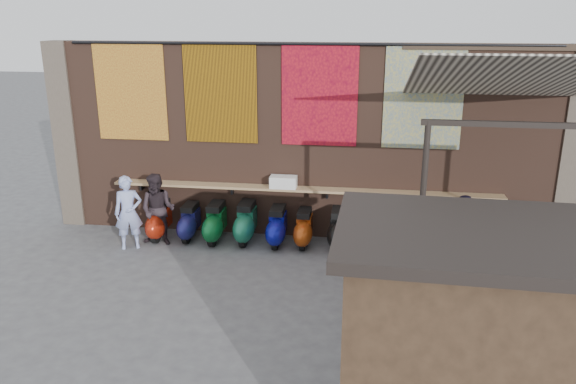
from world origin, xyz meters
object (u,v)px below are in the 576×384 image
object	(u,v)px
scooter_stool_5	(304,229)
diner_left	(128,213)
scooter_stool_7	(370,234)
scooter_stool_0	(160,220)
shelf_box	(283,182)
diner_right	(158,210)
scooter_stool_2	(215,223)
scooter_stool_4	(277,227)
scooter_stool_6	(338,229)
market_stall	(458,352)
scooter_stool_8	(399,234)
scooter_stool_3	(246,223)
shopper_navy	(463,242)
scooter_stool_9	(430,236)
scooter_stool_1	(190,222)
shopper_tan	(447,263)

from	to	relation	value
scooter_stool_5	diner_left	xyz separation A→B (m)	(-3.46, -0.59, 0.38)
scooter_stool_7	scooter_stool_0	bearing A→B (deg)	179.99
shelf_box	diner_right	xyz separation A→B (m)	(-2.48, -0.63, -0.50)
scooter_stool_0	shelf_box	bearing A→B (deg)	7.25
scooter_stool_2	scooter_stool_4	bearing A→B (deg)	0.03
scooter_stool_6	market_stall	distance (m)	5.66
scooter_stool_7	scooter_stool_8	distance (m)	0.58
scooter_stool_0	diner_left	bearing A→B (deg)	-125.66
scooter_stool_5	scooter_stool_7	world-z (taller)	scooter_stool_5
scooter_stool_7	diner_left	size ratio (longest dim) A/B	0.48
scooter_stool_3	scooter_stool_2	bearing A→B (deg)	-173.94
scooter_stool_0	market_stall	bearing A→B (deg)	-45.80
scooter_stool_3	market_stall	distance (m)	6.47
scooter_stool_5	shopper_navy	distance (m)	3.25
scooter_stool_3	scooter_stool_9	distance (m)	3.72
scooter_stool_4	scooter_stool_9	size ratio (longest dim) A/B	1.14
scooter_stool_9	diner_right	xyz separation A→B (m)	(-5.45, -0.34, 0.40)
shelf_box	diner_left	bearing A→B (deg)	-163.25
diner_left	market_stall	xyz separation A→B (m)	(5.65, -4.82, 0.48)
shelf_box	scooter_stool_1	xyz separation A→B (m)	(-1.94, -0.29, -0.87)
scooter_stool_2	market_stall	distance (m)	6.78
scooter_stool_6	scooter_stool_4	bearing A→B (deg)	-179.43
scooter_stool_0	shopper_tan	world-z (taller)	shopper_tan
scooter_stool_0	scooter_stool_2	bearing A→B (deg)	-0.59
diner_left	shopper_navy	world-z (taller)	shopper_navy
scooter_stool_2	shopper_navy	distance (m)	4.94
scooter_stool_6	scooter_stool_8	xyz separation A→B (m)	(1.22, -0.01, -0.03)
shelf_box	scooter_stool_3	xyz separation A→B (m)	(-0.74, -0.27, -0.83)
scooter_stool_5	shopper_tan	bearing A→B (deg)	-40.38
scooter_stool_4	scooter_stool_9	xyz separation A→B (m)	(3.06, 0.05, -0.05)
scooter_stool_4	market_stall	world-z (taller)	market_stall
scooter_stool_1	scooter_stool_5	distance (m)	2.41
scooter_stool_5	scooter_stool_8	size ratio (longest dim) A/B	1.00
scooter_stool_1	scooter_stool_4	bearing A→B (deg)	-1.54
scooter_stool_0	scooter_stool_1	xyz separation A→B (m)	(0.64, 0.04, -0.02)
scooter_stool_2	scooter_stool_7	size ratio (longest dim) A/B	1.18
scooter_stool_9	shopper_tan	size ratio (longest dim) A/B	0.48
scooter_stool_8	diner_left	size ratio (longest dim) A/B	0.52
scooter_stool_3	market_stall	size ratio (longest dim) A/B	0.36
scooter_stool_1	market_stall	bearing A→B (deg)	-49.69
diner_right	shopper_navy	xyz separation A→B (m)	(5.81, -1.13, 0.09)
scooter_stool_9	scooter_stool_1	bearing A→B (deg)	179.95
shelf_box	shopper_navy	distance (m)	3.79
scooter_stool_2	scooter_stool_9	size ratio (longest dim) A/B	1.18
scooter_stool_1	scooter_stool_5	world-z (taller)	scooter_stool_1
scooter_stool_1	scooter_stool_5	bearing A→B (deg)	-0.47
scooter_stool_4	diner_right	size ratio (longest dim) A/B	0.55
scooter_stool_1	scooter_stool_3	world-z (taller)	scooter_stool_3
shopper_navy	market_stall	world-z (taller)	market_stall
shopper_tan	market_stall	bearing A→B (deg)	-146.09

